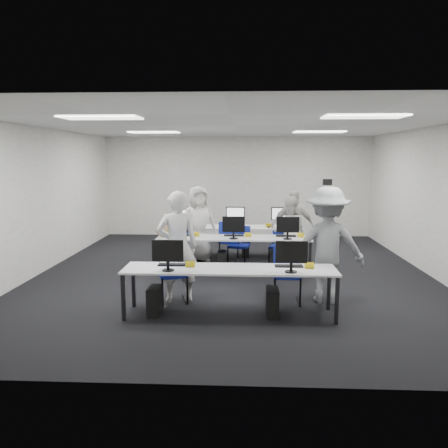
{
  "coord_description": "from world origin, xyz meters",
  "views": [
    {
      "loc": [
        0.21,
        -8.78,
        2.38
      ],
      "look_at": [
        -0.21,
        0.24,
        1.0
      ],
      "focal_mm": 35.0,
      "sensor_mm": 36.0,
      "label": 1
    }
  ],
  "objects_px": {
    "student_0": "(178,247)",
    "chair_7": "(288,249)",
    "desk_front": "(230,271)",
    "chair_5": "(187,249)",
    "desk_mid": "(234,239)",
    "chair_2": "(178,252)",
    "chair_6": "(229,249)",
    "student_2": "(198,224)",
    "student_1": "(289,231)",
    "chair_0": "(173,284)",
    "photographer": "(327,245)",
    "student_3": "(293,227)",
    "chair_3": "(239,253)",
    "chair_1": "(286,285)",
    "chair_4": "(279,254)"
  },
  "relations": [
    {
      "from": "student_0",
      "to": "chair_7",
      "type": "bearing_deg",
      "value": -139.39
    },
    {
      "from": "desk_front",
      "to": "chair_5",
      "type": "relative_size",
      "value": 3.84
    },
    {
      "from": "desk_mid",
      "to": "chair_2",
      "type": "xyz_separation_m",
      "value": [
        -1.27,
        0.52,
        -0.4
      ]
    },
    {
      "from": "chair_6",
      "to": "chair_7",
      "type": "height_order",
      "value": "chair_6"
    },
    {
      "from": "chair_2",
      "to": "desk_mid",
      "type": "bearing_deg",
      "value": -18.91
    },
    {
      "from": "desk_front",
      "to": "student_2",
      "type": "relative_size",
      "value": 1.84
    },
    {
      "from": "student_1",
      "to": "chair_0",
      "type": "bearing_deg",
      "value": 41.38
    },
    {
      "from": "desk_front",
      "to": "desk_mid",
      "type": "relative_size",
      "value": 1.0
    },
    {
      "from": "student_1",
      "to": "photographer",
      "type": "relative_size",
      "value": 0.81
    },
    {
      "from": "student_0",
      "to": "student_3",
      "type": "relative_size",
      "value": 1.11
    },
    {
      "from": "chair_2",
      "to": "student_2",
      "type": "xyz_separation_m",
      "value": [
        0.44,
        0.3,
        0.59
      ]
    },
    {
      "from": "chair_3",
      "to": "photographer",
      "type": "height_order",
      "value": "photographer"
    },
    {
      "from": "chair_1",
      "to": "chair_4",
      "type": "xyz_separation_m",
      "value": [
        0.08,
        2.47,
        -0.03
      ]
    },
    {
      "from": "chair_2",
      "to": "chair_6",
      "type": "xyz_separation_m",
      "value": [
        1.14,
        0.27,
        0.03
      ]
    },
    {
      "from": "chair_6",
      "to": "chair_4",
      "type": "bearing_deg",
      "value": -16.1
    },
    {
      "from": "desk_front",
      "to": "student_3",
      "type": "distance_m",
      "value": 3.64
    },
    {
      "from": "chair_5",
      "to": "desk_mid",
      "type": "bearing_deg",
      "value": -29.61
    },
    {
      "from": "chair_2",
      "to": "chair_4",
      "type": "bearing_deg",
      "value": 3.31
    },
    {
      "from": "chair_5",
      "to": "chair_6",
      "type": "height_order",
      "value": "chair_6"
    },
    {
      "from": "student_2",
      "to": "student_3",
      "type": "distance_m",
      "value": 2.14
    },
    {
      "from": "chair_6",
      "to": "chair_7",
      "type": "bearing_deg",
      "value": 3.14
    },
    {
      "from": "chair_5",
      "to": "student_0",
      "type": "bearing_deg",
      "value": -75.12
    },
    {
      "from": "chair_0",
      "to": "chair_1",
      "type": "height_order",
      "value": "chair_1"
    },
    {
      "from": "chair_4",
      "to": "chair_3",
      "type": "bearing_deg",
      "value": -163.92
    },
    {
      "from": "desk_mid",
      "to": "student_2",
      "type": "relative_size",
      "value": 1.84
    },
    {
      "from": "chair_5",
      "to": "chair_3",
      "type": "bearing_deg",
      "value": -8.38
    },
    {
      "from": "chair_0",
      "to": "chair_2",
      "type": "distance_m",
      "value": 2.53
    },
    {
      "from": "student_0",
      "to": "student_3",
      "type": "xyz_separation_m",
      "value": [
        2.19,
        2.78,
        -0.09
      ]
    },
    {
      "from": "desk_front",
      "to": "chair_0",
      "type": "xyz_separation_m",
      "value": [
        -0.97,
        0.61,
        -0.39
      ]
    },
    {
      "from": "desk_mid",
      "to": "student_1",
      "type": "xyz_separation_m",
      "value": [
        1.2,
        0.51,
        0.09
      ]
    },
    {
      "from": "chair_0",
      "to": "student_1",
      "type": "height_order",
      "value": "student_1"
    },
    {
      "from": "chair_7",
      "to": "student_2",
      "type": "xyz_separation_m",
      "value": [
        -2.06,
        -0.11,
        0.57
      ]
    },
    {
      "from": "chair_0",
      "to": "desk_front",
      "type": "bearing_deg",
      "value": -50.3
    },
    {
      "from": "desk_front",
      "to": "student_2",
      "type": "xyz_separation_m",
      "value": [
        -0.83,
        3.42,
        0.19
      ]
    },
    {
      "from": "chair_5",
      "to": "chair_2",
      "type": "bearing_deg",
      "value": -100.2
    },
    {
      "from": "chair_6",
      "to": "student_2",
      "type": "distance_m",
      "value": 0.9
    },
    {
      "from": "chair_4",
      "to": "chair_0",
      "type": "bearing_deg",
      "value": -111.99
    },
    {
      "from": "student_3",
      "to": "desk_mid",
      "type": "bearing_deg",
      "value": -152.21
    },
    {
      "from": "student_2",
      "to": "chair_1",
      "type": "bearing_deg",
      "value": -81.3
    },
    {
      "from": "student_0",
      "to": "chair_6",
      "type": "bearing_deg",
      "value": -118.49
    },
    {
      "from": "chair_3",
      "to": "chair_5",
      "type": "relative_size",
      "value": 1.04
    },
    {
      "from": "chair_4",
      "to": "photographer",
      "type": "relative_size",
      "value": 0.43
    },
    {
      "from": "photographer",
      "to": "chair_7",
      "type": "bearing_deg",
      "value": -81.17
    },
    {
      "from": "chair_0",
      "to": "student_1",
      "type": "relative_size",
      "value": 0.59
    },
    {
      "from": "chair_0",
      "to": "chair_3",
      "type": "height_order",
      "value": "chair_0"
    },
    {
      "from": "chair_5",
      "to": "student_2",
      "type": "bearing_deg",
      "value": -11.02
    },
    {
      "from": "chair_0",
      "to": "chair_3",
      "type": "distance_m",
      "value": 2.73
    },
    {
      "from": "chair_6",
      "to": "chair_5",
      "type": "bearing_deg",
      "value": 169.19
    },
    {
      "from": "desk_front",
      "to": "chair_5",
      "type": "bearing_deg",
      "value": 107.49
    },
    {
      "from": "desk_front",
      "to": "chair_2",
      "type": "bearing_deg",
      "value": 112.12
    }
  ]
}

